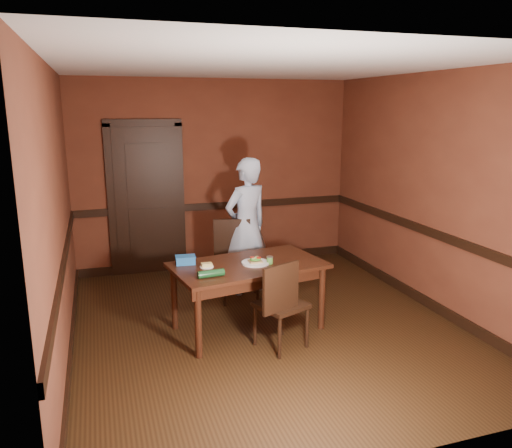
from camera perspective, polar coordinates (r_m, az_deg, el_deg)
floor at (r=5.53m, az=1.13°, el=-11.47°), size 4.00×4.50×0.01m
ceiling at (r=5.03m, az=1.28°, el=17.69°), size 4.00×4.50×0.01m
wall_back at (r=7.25m, az=-4.63°, el=5.60°), size 4.00×0.02×2.70m
wall_front at (r=3.13m, az=14.77°, el=-5.05°), size 4.00×0.02×2.70m
wall_left at (r=4.85m, az=-21.73°, el=0.89°), size 0.02×4.50×2.70m
wall_right at (r=6.06m, az=19.43°, el=3.37°), size 0.02×4.50×2.70m
dado_back at (r=7.31m, az=-4.53°, el=2.08°), size 4.00×0.03×0.10m
dado_left at (r=4.96m, az=-21.11°, el=-4.18°), size 0.03×4.50×0.10m
dado_right at (r=6.13m, az=19.00°, el=-0.78°), size 0.03×4.50×0.10m
baseboard_back at (r=7.51m, az=-4.42°, el=-4.21°), size 4.00×0.03×0.12m
baseboard_left at (r=5.26m, az=-20.34°, el=-12.95°), size 0.03×4.50×0.12m
baseboard_right at (r=6.38m, az=18.43°, el=-8.12°), size 0.03×4.50×0.12m
door at (r=7.10m, az=-12.42°, el=3.05°), size 1.05×0.07×2.20m
dining_table at (r=5.31m, az=-0.92°, el=-8.27°), size 1.67×1.11×0.73m
chair_far at (r=6.05m, az=-1.80°, el=-4.30°), size 0.54×0.54×0.97m
chair_near at (r=4.91m, az=2.88°, el=-9.01°), size 0.55×0.55×0.91m
person at (r=6.21m, az=-1.09°, el=-0.27°), size 0.73×0.61×1.71m
sandwich_plate at (r=5.17m, az=-0.08°, el=-4.35°), size 0.29×0.29×0.07m
sauce_jar at (r=5.17m, az=1.59°, el=-4.14°), size 0.07×0.07×0.08m
cheese_saucer at (r=5.09m, az=-5.66°, el=-4.75°), size 0.14×0.14×0.04m
food_tub at (r=5.21m, az=-8.06°, el=-4.08°), size 0.22×0.16×0.09m
wrapped_veg at (r=4.79m, az=-5.17°, el=-5.66°), size 0.26×0.10×0.07m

